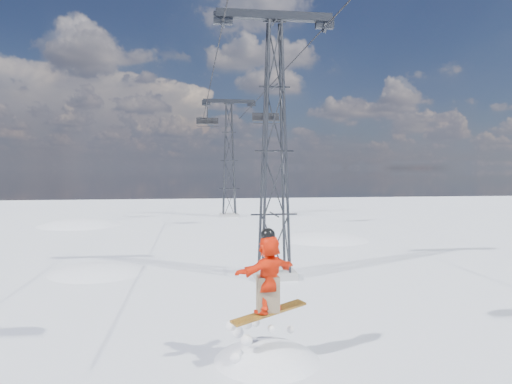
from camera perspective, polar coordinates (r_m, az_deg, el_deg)
The scene contains 7 objects.
ground at distance 12.71m, azimuth 5.21°, elevation -19.02°, with size 120.00×120.00×0.00m, color white.
snow_terrain at distance 35.78m, azimuth -11.26°, elevation -20.70°, with size 39.00×37.00×22.00m.
lift_tower_near at distance 19.80m, azimuth 2.30°, elevation 5.04°, with size 5.20×1.80×11.43m.
lift_tower_far at distance 44.62m, azimuth -3.38°, elevation 3.90°, with size 5.20×1.80×11.43m.
haul_cables at distance 31.76m, azimuth -1.45°, elevation 14.05°, with size 4.46×51.00×0.06m.
lift_chair_mid at distance 36.17m, azimuth 1.25°, elevation 9.29°, with size 2.14×0.62×2.66m.
lift_chair_far at distance 41.25m, azimuth -6.10°, elevation 8.76°, with size 1.95×0.56×2.42m.
Camera 1 is at (-2.69, -11.47, 4.76)m, focal length 32.00 mm.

